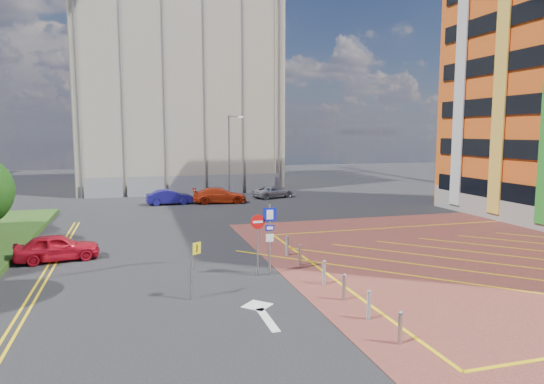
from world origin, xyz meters
name	(u,v)px	position (x,y,z in m)	size (l,w,h in m)	color
ground	(265,282)	(0.00, 0.00, 0.00)	(140.00, 140.00, 0.00)	black
forecourt	(531,258)	(14.00, 0.00, 0.01)	(26.00, 26.00, 0.02)	brown
lamp_back	(230,152)	(4.08, 28.00, 4.36)	(1.53, 0.16, 8.00)	#9EA0A8
sign_cluster	(265,232)	(0.30, 0.98, 1.95)	(1.17, 0.12, 3.20)	#9EA0A8
warning_sign	(193,263)	(-3.16, -1.29, 1.43)	(0.53, 0.37, 2.24)	#9EA0A8
bollard_row	(330,278)	(2.30, -1.67, 0.47)	(0.14, 11.14, 0.90)	#9EA0A8
construction_building	(176,93)	(0.00, 40.00, 11.00)	(21.20, 19.20, 22.00)	#B6AB95
construction_fence	(197,185)	(1.00, 30.00, 1.00)	(21.60, 0.06, 2.00)	gray
car_red_left	(57,247)	(-8.98, 6.26, 0.68)	(1.60, 3.97, 1.35)	red
car_blue_back	(170,197)	(-2.18, 23.91, 0.66)	(1.40, 4.02, 1.32)	navy
car_red_back	(220,195)	(2.22, 23.53, 0.70)	(1.96, 4.81, 1.40)	red
car_silver_back	(273,192)	(7.86, 25.64, 0.57)	(1.90, 4.12, 1.14)	#A3A3AA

